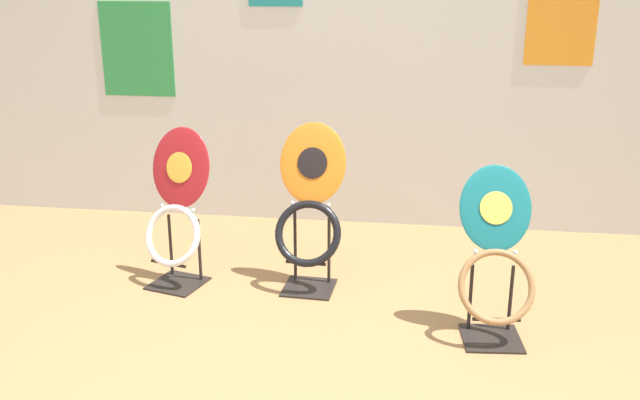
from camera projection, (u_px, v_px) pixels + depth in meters
name	position (u px, v px, depth m)	size (l,w,h in m)	color
wall_back	(341.00, 35.00, 4.72)	(8.00, 0.07, 2.60)	silver
toilet_seat_display_crimson_swirl	(177.00, 211.00, 3.97)	(0.42, 0.38, 0.89)	black
toilet_seat_display_teal_sax	(495.00, 260.00, 3.39)	(0.39, 0.40, 0.83)	black
toilet_seat_display_orange_sun	(310.00, 212.00, 3.91)	(0.39, 0.36, 0.92)	black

